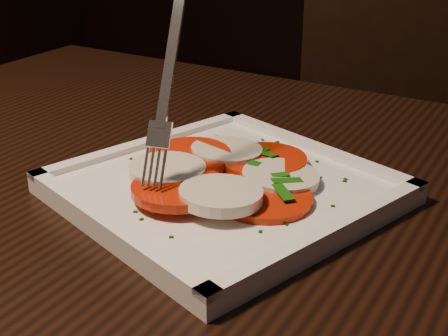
{
  "coord_description": "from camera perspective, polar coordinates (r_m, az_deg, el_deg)",
  "views": [
    {
      "loc": [
        0.49,
        -0.33,
        1.01
      ],
      "look_at": [
        0.23,
        0.12,
        0.78
      ],
      "focal_mm": 50.0,
      "sensor_mm": 36.0,
      "label": 1
    }
  ],
  "objects": [
    {
      "name": "table",
      "position": [
        0.61,
        3.19,
        -12.54
      ],
      "size": [
        1.22,
        0.82,
        0.75
      ],
      "rotation": [
        0.0,
        0.0,
        -0.02
      ],
      "color": "black",
      "rests_on": "ground"
    },
    {
      "name": "caprese_salad",
      "position": [
        0.57,
        0.01,
        -0.58
      ],
      "size": [
        0.22,
        0.23,
        0.02
      ],
      "color": "#BC1A04",
      "rests_on": "plate"
    },
    {
      "name": "chair",
      "position": [
        1.26,
        15.9,
        0.94
      ],
      "size": [
        0.53,
        0.53,
        0.93
      ],
      "rotation": [
        0.0,
        0.0,
        0.31
      ],
      "color": "black",
      "rests_on": "ground"
    },
    {
      "name": "plate",
      "position": [
        0.58,
        0.0,
        -2.04
      ],
      "size": [
        0.33,
        0.33,
        0.01
      ],
      "primitive_type": "cube",
      "rotation": [
        0.0,
        0.0,
        -0.33
      ],
      "color": "white",
      "rests_on": "table"
    },
    {
      "name": "fork",
      "position": [
        0.55,
        -4.71,
        8.39
      ],
      "size": [
        0.06,
        0.1,
        0.16
      ],
      "primitive_type": null,
      "rotation": [
        0.0,
        0.0,
        0.23
      ],
      "color": "white",
      "rests_on": "caprese_salad"
    }
  ]
}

